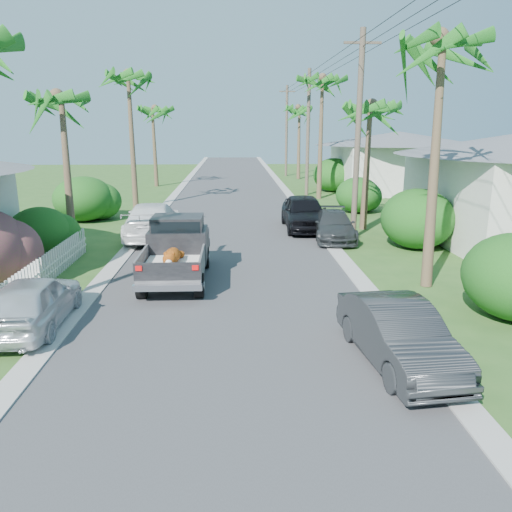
{
  "coord_description": "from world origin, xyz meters",
  "views": [
    {
      "loc": [
        0.11,
        -9.27,
        4.99
      ],
      "look_at": [
        0.73,
        4.52,
        1.4
      ],
      "focal_mm": 35.0,
      "sensor_mm": 36.0,
      "label": 1
    }
  ],
  "objects_px": {
    "utility_pole_d": "(287,130)",
    "parked_car_ln": "(33,302)",
    "parked_car_rn": "(398,335)",
    "palm_r_b": "(370,106)",
    "palm_l_b": "(60,97)",
    "palm_l_d": "(153,108)",
    "house_right_far": "(397,164)",
    "palm_l_c": "(128,75)",
    "palm_r_a": "(446,40)",
    "parked_car_rm": "(334,226)",
    "parked_car_lf": "(153,221)",
    "palm_r_c": "(323,79)",
    "palm_r_d": "(300,108)",
    "utility_pole_b": "(358,136)",
    "parked_car_rf": "(304,213)",
    "pickup_truck": "(178,248)",
    "utility_pole_c": "(308,132)"
  },
  "relations": [
    {
      "from": "utility_pole_d",
      "to": "parked_car_ln",
      "type": "bearing_deg",
      "value": -104.8
    },
    {
      "from": "parked_car_rn",
      "to": "palm_r_b",
      "type": "relative_size",
      "value": 0.57
    },
    {
      "from": "palm_l_b",
      "to": "palm_l_d",
      "type": "bearing_deg",
      "value": 89.22
    },
    {
      "from": "palm_r_b",
      "to": "house_right_far",
      "type": "distance_m",
      "value": 16.75
    },
    {
      "from": "palm_r_b",
      "to": "utility_pole_d",
      "type": "distance_m",
      "value": 28.05
    },
    {
      "from": "palm_l_c",
      "to": "palm_r_a",
      "type": "bearing_deg",
      "value": -52.45
    },
    {
      "from": "parked_car_rm",
      "to": "parked_car_lf",
      "type": "bearing_deg",
      "value": -179.29
    },
    {
      "from": "parked_car_ln",
      "to": "house_right_far",
      "type": "relative_size",
      "value": 0.45
    },
    {
      "from": "parked_car_ln",
      "to": "palm_r_b",
      "type": "relative_size",
      "value": 0.56
    },
    {
      "from": "house_right_far",
      "to": "palm_r_c",
      "type": "bearing_deg",
      "value": -149.53
    },
    {
      "from": "palm_r_d",
      "to": "utility_pole_b",
      "type": "distance_m",
      "value": 27.1
    },
    {
      "from": "parked_car_rm",
      "to": "utility_pole_d",
      "type": "bearing_deg",
      "value": 92.93
    },
    {
      "from": "parked_car_rf",
      "to": "palm_r_d",
      "type": "xyz_separation_m",
      "value": [
        2.9,
        24.91,
        5.89
      ]
    },
    {
      "from": "pickup_truck",
      "to": "palm_r_a",
      "type": "distance_m",
      "value": 10.4
    },
    {
      "from": "parked_car_ln",
      "to": "palm_r_a",
      "type": "distance_m",
      "value": 13.52
    },
    {
      "from": "parked_car_rm",
      "to": "palm_l_c",
      "type": "bearing_deg",
      "value": 143.79
    },
    {
      "from": "parked_car_lf",
      "to": "palm_r_c",
      "type": "height_order",
      "value": "palm_r_c"
    },
    {
      "from": "pickup_truck",
      "to": "house_right_far",
      "type": "distance_m",
      "value": 27.19
    },
    {
      "from": "parked_car_rf",
      "to": "utility_pole_c",
      "type": "height_order",
      "value": "utility_pole_c"
    },
    {
      "from": "pickup_truck",
      "to": "parked_car_rf",
      "type": "xyz_separation_m",
      "value": [
        5.4,
        7.88,
        -0.16
      ]
    },
    {
      "from": "palm_r_d",
      "to": "parked_car_ln",
      "type": "bearing_deg",
      "value": -107.22
    },
    {
      "from": "utility_pole_c",
      "to": "parked_car_rn",
      "type": "bearing_deg",
      "value": -94.16
    },
    {
      "from": "palm_r_b",
      "to": "utility_pole_b",
      "type": "distance_m",
      "value": 2.61
    },
    {
      "from": "parked_car_rn",
      "to": "utility_pole_b",
      "type": "xyz_separation_m",
      "value": [
        2.0,
        12.53,
        3.92
      ]
    },
    {
      "from": "house_right_far",
      "to": "utility_pole_c",
      "type": "bearing_deg",
      "value": -164.88
    },
    {
      "from": "palm_r_a",
      "to": "palm_r_b",
      "type": "distance_m",
      "value": 9.12
    },
    {
      "from": "palm_r_a",
      "to": "utility_pole_d",
      "type": "distance_m",
      "value": 37.11
    },
    {
      "from": "parked_car_lf",
      "to": "palm_r_b",
      "type": "distance_m",
      "value": 11.54
    },
    {
      "from": "parked_car_rf",
      "to": "palm_l_d",
      "type": "distance_m",
      "value": 22.15
    },
    {
      "from": "parked_car_rm",
      "to": "palm_r_d",
      "type": "distance_m",
      "value": 27.97
    },
    {
      "from": "parked_car_rn",
      "to": "palm_l_d",
      "type": "bearing_deg",
      "value": 100.26
    },
    {
      "from": "parked_car_rf",
      "to": "parked_car_lf",
      "type": "height_order",
      "value": "parked_car_rf"
    },
    {
      "from": "pickup_truck",
      "to": "palm_l_d",
      "type": "height_order",
      "value": "palm_l_d"
    },
    {
      "from": "palm_l_b",
      "to": "palm_r_b",
      "type": "height_order",
      "value": "palm_l_b"
    },
    {
      "from": "utility_pole_c",
      "to": "parked_car_rf",
      "type": "bearing_deg",
      "value": -98.81
    },
    {
      "from": "palm_r_c",
      "to": "palm_r_a",
      "type": "bearing_deg",
      "value": -89.71
    },
    {
      "from": "palm_l_c",
      "to": "utility_pole_b",
      "type": "xyz_separation_m",
      "value": [
        11.6,
        -9.0,
        -3.31
      ]
    },
    {
      "from": "parked_car_ln",
      "to": "parked_car_lf",
      "type": "bearing_deg",
      "value": -99.32
    },
    {
      "from": "parked_car_rf",
      "to": "parked_car_lf",
      "type": "bearing_deg",
      "value": -166.33
    },
    {
      "from": "palm_r_a",
      "to": "palm_l_c",
      "type": "bearing_deg",
      "value": 127.55
    },
    {
      "from": "parked_car_rf",
      "to": "parked_car_rn",
      "type": "bearing_deg",
      "value": -89.95
    },
    {
      "from": "utility_pole_d",
      "to": "utility_pole_b",
      "type": "bearing_deg",
      "value": -90.0
    },
    {
      "from": "palm_r_c",
      "to": "palm_l_b",
      "type": "bearing_deg",
      "value": -132.88
    },
    {
      "from": "palm_r_b",
      "to": "house_right_far",
      "type": "bearing_deg",
      "value": 66.89
    },
    {
      "from": "palm_l_b",
      "to": "palm_l_c",
      "type": "bearing_deg",
      "value": 85.43
    },
    {
      "from": "palm_l_b",
      "to": "palm_r_a",
      "type": "bearing_deg",
      "value": -24.61
    },
    {
      "from": "parked_car_rm",
      "to": "house_right_far",
      "type": "relative_size",
      "value": 0.48
    },
    {
      "from": "parked_car_ln",
      "to": "utility_pole_b",
      "type": "relative_size",
      "value": 0.45
    },
    {
      "from": "utility_pole_c",
      "to": "parked_car_ln",
      "type": "bearing_deg",
      "value": -112.88
    },
    {
      "from": "parked_car_rn",
      "to": "utility_pole_d",
      "type": "height_order",
      "value": "utility_pole_d"
    }
  ]
}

